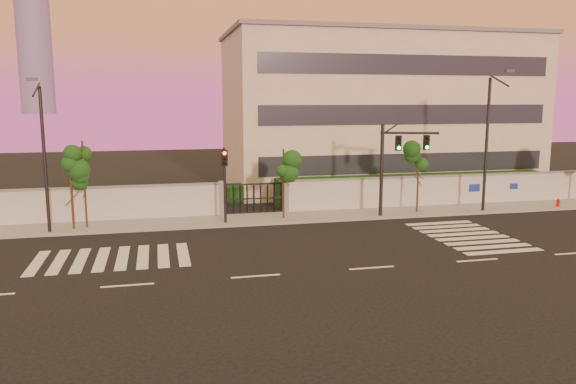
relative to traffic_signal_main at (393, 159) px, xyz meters
name	(u,v)px	position (x,y,z in m)	size (l,w,h in m)	color
ground	(372,268)	(-5.02, -9.48, -3.57)	(120.00, 120.00, 0.00)	black
sidewalk	(307,217)	(-5.02, 1.02, -3.49)	(60.00, 3.00, 0.15)	gray
perimeter_wall	(303,196)	(-4.91, 2.52, -2.50)	(60.00, 0.36, 2.20)	#ACAEB3
hedge_row	(308,193)	(-3.85, 5.26, -2.75)	(41.00, 4.25, 1.80)	black
institutional_building	(377,111)	(3.98, 12.50, 2.59)	(24.40, 12.40, 12.25)	beige
road_markings	(312,248)	(-6.60, -5.73, -3.56)	(57.00, 7.62, 0.02)	silver
street_tree_b	(71,176)	(-18.25, 0.58, -0.54)	(1.63, 1.30, 4.11)	#382314
street_tree_c	(84,165)	(-17.60, 0.78, 0.02)	(1.31, 1.04, 4.88)	#382314
street_tree_d	(284,168)	(-6.54, 0.67, -0.45)	(1.46, 1.16, 4.23)	#382314
street_tree_e	(419,163)	(1.97, 0.58, -0.35)	(1.48, 1.18, 4.37)	#382314
traffic_signal_main	(393,159)	(0.00, 0.00, 0.00)	(3.50, 1.28, 5.64)	black
traffic_signal_secondary	(225,176)	(-10.07, 0.18, -0.76)	(0.34, 0.34, 4.43)	black
streetlight_west	(43,152)	(-19.42, -0.11, 0.81)	(0.48, 1.95, 8.11)	black
streetlight_east	(489,138)	(6.22, -0.15, 1.17)	(0.52, 2.11, 8.78)	black
fire_hydrant	(558,204)	(11.68, -0.01, -3.23)	(0.26, 0.25, 0.68)	#B40F0C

